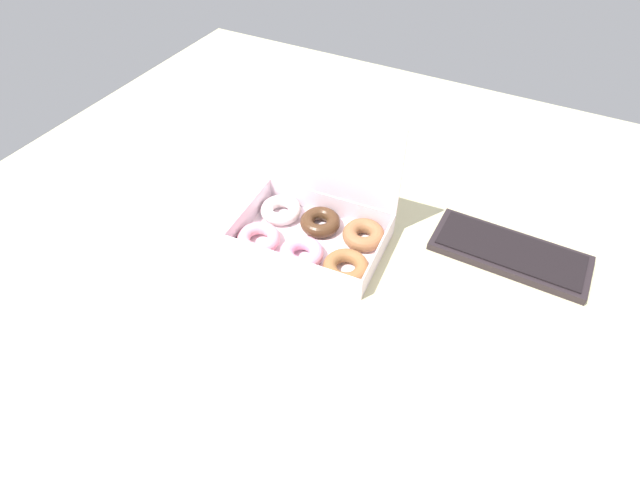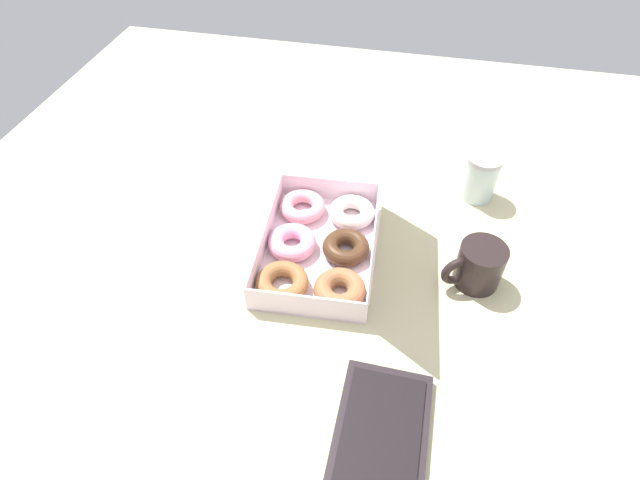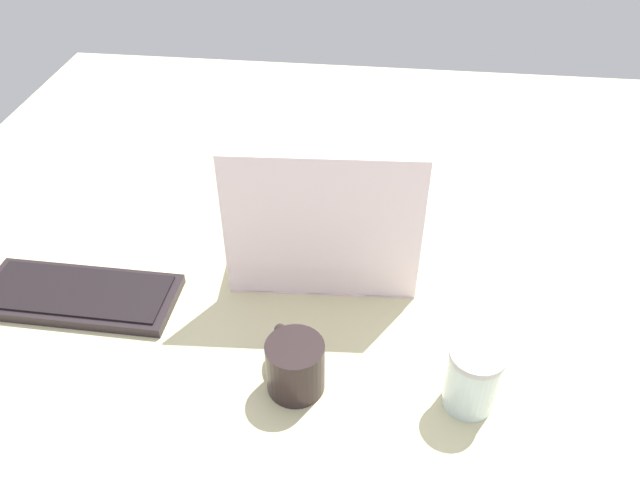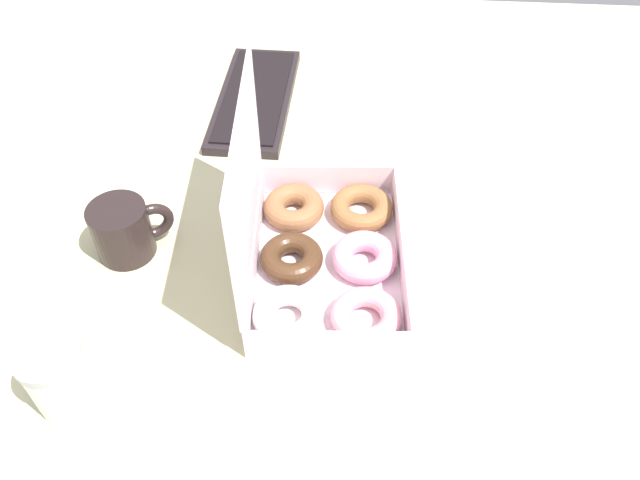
{
  "view_description": "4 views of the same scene",
  "coord_description": "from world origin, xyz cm",
  "px_view_note": "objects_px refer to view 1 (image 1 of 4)",
  "views": [
    {
      "loc": [
        40.97,
        -72.12,
        82.02
      ],
      "look_at": [
        4.24,
        -1.61,
        2.74
      ],
      "focal_mm": 28.0,
      "sensor_mm": 36.0,
      "label": 1
    },
    {
      "loc": [
        68.8,
        13.75,
        75.3
      ],
      "look_at": [
        4.02,
        -0.34,
        5.99
      ],
      "focal_mm": 28.0,
      "sensor_mm": 36.0,
      "label": 2
    },
    {
      "loc": [
        -8.13,
        89.26,
        76.65
      ],
      "look_at": [
        2.76,
        -2.34,
        2.55
      ],
      "focal_mm": 35.0,
      "sensor_mm": 36.0,
      "label": 3
    },
    {
      "loc": [
        -59.65,
        -4.42,
        72.1
      ],
      "look_at": [
        2.48,
        0.2,
        4.91
      ],
      "focal_mm": 35.0,
      "sensor_mm": 36.0,
      "label": 4
    }
  ],
  "objects_px": {
    "donut_box": "(314,229)",
    "coffee_mug": "(370,159)",
    "keyboard": "(510,252)",
    "glass_jar": "(286,130)"
  },
  "relations": [
    {
      "from": "donut_box",
      "to": "glass_jar",
      "type": "distance_m",
      "value": 0.39
    },
    {
      "from": "keyboard",
      "to": "glass_jar",
      "type": "relative_size",
      "value": 3.18
    },
    {
      "from": "donut_box",
      "to": "glass_jar",
      "type": "relative_size",
      "value": 3.23
    },
    {
      "from": "coffee_mug",
      "to": "keyboard",
      "type": "bearing_deg",
      "value": -18.73
    },
    {
      "from": "keyboard",
      "to": "glass_jar",
      "type": "bearing_deg",
      "value": 168.05
    },
    {
      "from": "donut_box",
      "to": "keyboard",
      "type": "xyz_separation_m",
      "value": [
        0.41,
        0.16,
        -0.03
      ]
    },
    {
      "from": "donut_box",
      "to": "coffee_mug",
      "type": "xyz_separation_m",
      "value": [
        0.01,
        0.3,
        0.01
      ]
    },
    {
      "from": "donut_box",
      "to": "coffee_mug",
      "type": "distance_m",
      "value": 0.3
    },
    {
      "from": "donut_box",
      "to": "coffee_mug",
      "type": "relative_size",
      "value": 2.99
    },
    {
      "from": "donut_box",
      "to": "coffee_mug",
      "type": "bearing_deg",
      "value": 88.17
    }
  ]
}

